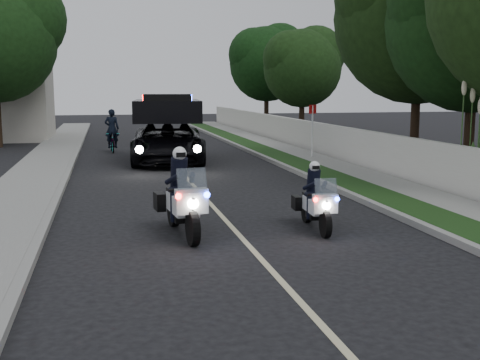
% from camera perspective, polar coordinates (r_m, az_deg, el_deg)
% --- Properties ---
extents(ground, '(120.00, 120.00, 0.00)m').
position_cam_1_polar(ground, '(13.66, -0.85, -4.43)').
color(ground, black).
rests_on(ground, ground).
extents(curb_right, '(0.20, 60.00, 0.15)m').
position_cam_1_polar(curb_right, '(24.19, 3.84, 1.50)').
color(curb_right, gray).
rests_on(curb_right, ground).
extents(grass_verge, '(1.20, 60.00, 0.16)m').
position_cam_1_polar(grass_verge, '(24.40, 5.42, 1.55)').
color(grass_verge, '#193814').
rests_on(grass_verge, ground).
extents(sidewalk_right, '(1.40, 60.00, 0.16)m').
position_cam_1_polar(sidewalk_right, '(24.83, 8.27, 1.62)').
color(sidewalk_right, gray).
rests_on(sidewalk_right, ground).
extents(property_wall, '(0.22, 60.00, 1.50)m').
position_cam_1_polar(property_wall, '(25.13, 10.44, 3.19)').
color(property_wall, beige).
rests_on(property_wall, ground).
extents(curb_left, '(0.20, 60.00, 0.15)m').
position_cam_1_polar(curb_left, '(23.26, -15.93, 0.89)').
color(curb_left, gray).
rests_on(curb_left, ground).
extents(sidewalk_left, '(2.00, 60.00, 0.16)m').
position_cam_1_polar(sidewalk_left, '(23.35, -18.62, 0.81)').
color(sidewalk_left, gray).
rests_on(sidewalk_left, ground).
extents(lane_marking, '(0.12, 50.00, 0.01)m').
position_cam_1_polar(lane_marking, '(23.39, -5.85, 1.05)').
color(lane_marking, '#BFB78C').
rests_on(lane_marking, ground).
extents(police_moto_left, '(1.00, 2.29, 1.89)m').
position_cam_1_polar(police_moto_left, '(12.94, -5.50, -5.21)').
color(police_moto_left, silver).
rests_on(police_moto_left, ground).
extents(police_moto_right, '(0.73, 1.82, 1.52)m').
position_cam_1_polar(police_moto_right, '(13.49, 7.14, -4.67)').
color(police_moto_right, white).
rests_on(police_moto_right, ground).
extents(police_suv, '(3.53, 6.59, 3.08)m').
position_cam_1_polar(police_suv, '(25.62, -6.82, 1.69)').
color(police_suv, black).
rests_on(police_suv, ground).
extents(bicycle, '(0.75, 1.87, 0.96)m').
position_cam_1_polar(bicycle, '(30.17, -12.00, 2.61)').
color(bicycle, black).
rests_on(bicycle, ground).
extents(cyclist, '(0.73, 0.53, 1.91)m').
position_cam_1_polar(cyclist, '(30.17, -12.00, 2.61)').
color(cyclist, black).
rests_on(cyclist, ground).
extents(sign_post, '(0.47, 0.47, 2.48)m').
position_cam_1_polar(sign_post, '(26.30, 6.83, 1.87)').
color(sign_post, red).
rests_on(sign_post, ground).
extents(pampas_far, '(1.30, 1.30, 3.55)m').
position_cam_1_polar(pampas_far, '(18.73, 21.01, -1.42)').
color(pampas_far, beige).
rests_on(pampas_far, ground).
extents(tree_right_a, '(7.52, 7.52, 10.37)m').
position_cam_1_polar(tree_right_a, '(23.07, 20.73, 0.41)').
color(tree_right_a, '#153611').
rests_on(tree_right_a, ground).
extents(tree_right_c, '(8.98, 8.98, 11.38)m').
position_cam_1_polar(tree_right_c, '(25.92, 16.12, 1.49)').
color(tree_right_c, '#193310').
rests_on(tree_right_c, ground).
extents(tree_right_d, '(6.48, 6.48, 8.53)m').
position_cam_1_polar(tree_right_d, '(40.31, 5.85, 4.25)').
color(tree_right_d, '#1A3812').
rests_on(tree_right_d, ground).
extents(tree_right_e, '(5.89, 5.89, 9.62)m').
position_cam_1_polar(tree_right_e, '(47.40, 2.51, 4.95)').
color(tree_right_e, '#123410').
rests_on(tree_right_e, ground).
extents(tree_left_near, '(8.57, 8.57, 10.84)m').
position_cam_1_polar(tree_left_near, '(34.40, -21.87, 2.91)').
color(tree_left_near, '#173913').
rests_on(tree_left_near, ground).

